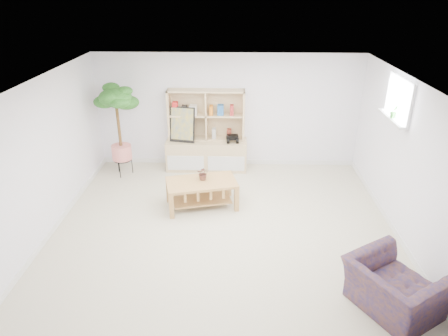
{
  "coord_description": "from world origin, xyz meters",
  "views": [
    {
      "loc": [
        0.18,
        -5.59,
        3.65
      ],
      "look_at": [
        -0.0,
        0.22,
        0.94
      ],
      "focal_mm": 32.0,
      "sensor_mm": 36.0,
      "label": 1
    }
  ],
  "objects_px": {
    "armchair": "(394,285)",
    "coffee_table": "(202,194)",
    "floor_tree": "(119,131)",
    "storage_unit": "(206,131)"
  },
  "relations": [
    {
      "from": "armchair",
      "to": "coffee_table",
      "type": "bearing_deg",
      "value": 14.45
    },
    {
      "from": "coffee_table",
      "to": "floor_tree",
      "type": "xyz_separation_m",
      "value": [
        -1.74,
        1.26,
        0.7
      ]
    },
    {
      "from": "coffee_table",
      "to": "armchair",
      "type": "bearing_deg",
      "value": -57.98
    },
    {
      "from": "storage_unit",
      "to": "coffee_table",
      "type": "bearing_deg",
      "value": -89.07
    },
    {
      "from": "storage_unit",
      "to": "floor_tree",
      "type": "distance_m",
      "value": 1.76
    },
    {
      "from": "storage_unit",
      "to": "armchair",
      "type": "height_order",
      "value": "storage_unit"
    },
    {
      "from": "storage_unit",
      "to": "floor_tree",
      "type": "height_order",
      "value": "floor_tree"
    },
    {
      "from": "coffee_table",
      "to": "armchair",
      "type": "relative_size",
      "value": 1.21
    },
    {
      "from": "floor_tree",
      "to": "armchair",
      "type": "xyz_separation_m",
      "value": [
        4.25,
        -3.68,
        -0.57
      ]
    },
    {
      "from": "storage_unit",
      "to": "coffee_table",
      "type": "height_order",
      "value": "storage_unit"
    }
  ]
}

